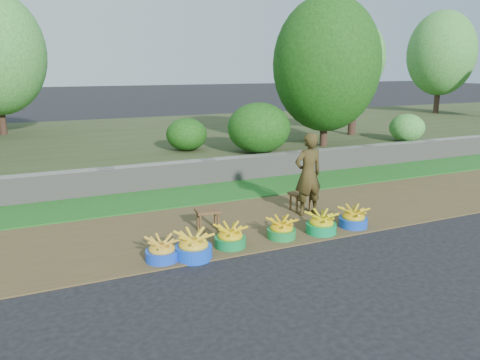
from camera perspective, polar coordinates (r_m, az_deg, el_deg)
name	(u,v)px	position (r m, az deg, el deg)	size (l,w,h in m)	color
ground_plane	(305,244)	(7.09, 7.99, -7.79)	(120.00, 120.00, 0.00)	black
dirt_shoulder	(266,220)	(8.10, 3.24, -4.83)	(80.00, 2.50, 0.02)	brown
grass_verge	(222,191)	(9.83, -2.20, -1.41)	(80.00, 1.50, 0.04)	#20651F
retaining_wall	(208,172)	(10.54, -3.98, 1.03)	(80.00, 0.35, 0.55)	gray
earth_bank	(153,142)	(15.15, -10.58, 4.62)	(80.00, 10.00, 0.50)	#394222
basin_a	(162,251)	(6.48, -9.50, -8.53)	(0.45, 0.45, 0.34)	blue
basin_b	(193,247)	(6.51, -5.70, -8.11)	(0.51, 0.51, 0.38)	blue
basin_c	(230,238)	(6.86, -1.21, -7.03)	(0.46, 0.46, 0.34)	#127B3A
basin_d	(281,230)	(7.22, 5.08, -6.05)	(0.44, 0.44, 0.33)	#198138
basin_e	(321,224)	(7.51, 9.88, -5.33)	(0.48, 0.48, 0.36)	#0A8F4C
basin_f	(353,218)	(7.91, 13.64, -4.57)	(0.47, 0.47, 0.35)	blue
stool_left	(208,214)	(7.52, -3.94, -4.11)	(0.41, 0.33, 0.33)	brown
stool_right	(300,196)	(8.58, 7.37, -1.95)	(0.39, 0.31, 0.33)	brown
vendor_woman	(308,174)	(8.24, 8.31, 0.71)	(0.53, 0.35, 1.46)	black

